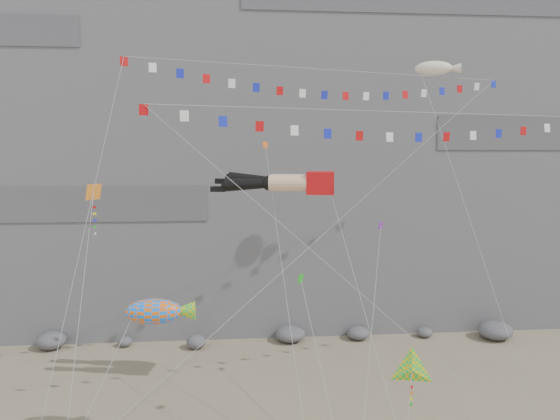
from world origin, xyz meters
name	(u,v)px	position (x,y,z in m)	size (l,w,h in m)	color
cliff	(275,72)	(0.00, 32.00, 25.00)	(80.00, 28.00, 50.00)	slate
talus_boulders	(290,335)	(0.00, 17.00, 0.60)	(60.00, 3.00, 1.20)	slate
legs_kite	(287,183)	(-1.48, 5.87, 14.40)	(9.52, 15.68, 19.82)	red
flag_banner_upper	(335,71)	(2.02, 8.31, 21.75)	(30.00, 16.54, 30.10)	red
flag_banner_lower	(405,112)	(5.20, 3.04, 18.64)	(28.87, 10.04, 21.13)	red
harlequin_kite	(93,193)	(-12.83, 3.43, 14.01)	(2.02, 9.49, 16.34)	red
fish_windsock	(154,312)	(-9.21, 0.57, 7.79)	(6.56, 6.10, 10.42)	#ED5E0C
delta_kite	(412,371)	(4.16, -2.23, 5.16)	(3.85, 6.63, 8.33)	yellow
blimp_windsock	(434,69)	(9.85, 11.02, 22.35)	(4.06, 14.45, 26.07)	#F0E3C5
small_kite_a	(266,153)	(-2.55, 9.15, 16.26)	(1.76, 17.43, 23.80)	orange
small_kite_b	(380,230)	(4.62, 5.74, 11.29)	(4.55, 11.43, 16.28)	purple
small_kite_c	(301,281)	(-1.16, 1.06, 9.15)	(2.17, 8.28, 12.06)	green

